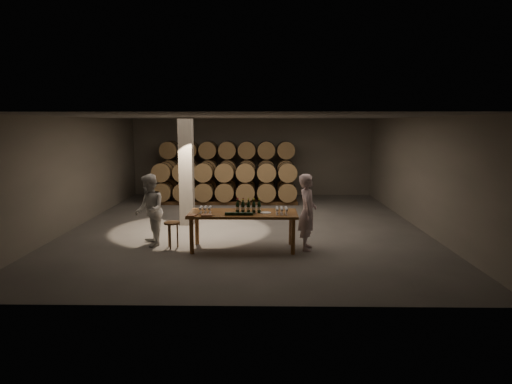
{
  "coord_description": "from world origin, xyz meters",
  "views": [
    {
      "loc": [
        0.5,
        -13.23,
        3.02
      ],
      "look_at": [
        0.28,
        -0.53,
        1.1
      ],
      "focal_mm": 32.0,
      "sensor_mm": 36.0,
      "label": 1
    }
  ],
  "objects_px": {
    "tasting_table": "(243,217)",
    "person_man": "(307,212)",
    "notebook_near": "(207,215)",
    "bottle_cluster": "(248,207)",
    "plate": "(266,213)",
    "person_woman": "(149,210)",
    "stool": "(172,227)"
  },
  "relations": [
    {
      "from": "plate",
      "to": "person_man",
      "type": "height_order",
      "value": "person_man"
    },
    {
      "from": "tasting_table",
      "to": "plate",
      "type": "bearing_deg",
      "value": -5.54
    },
    {
      "from": "bottle_cluster",
      "to": "plate",
      "type": "height_order",
      "value": "bottle_cluster"
    },
    {
      "from": "stool",
      "to": "notebook_near",
      "type": "bearing_deg",
      "value": -27.53
    },
    {
      "from": "tasting_table",
      "to": "person_man",
      "type": "xyz_separation_m",
      "value": [
        1.54,
        -0.01,
        0.12
      ]
    },
    {
      "from": "tasting_table",
      "to": "notebook_near",
      "type": "bearing_deg",
      "value": -154.04
    },
    {
      "from": "plate",
      "to": "notebook_near",
      "type": "xyz_separation_m",
      "value": [
        -1.37,
        -0.35,
        0.01
      ]
    },
    {
      "from": "bottle_cluster",
      "to": "stool",
      "type": "relative_size",
      "value": 0.94
    },
    {
      "from": "notebook_near",
      "to": "person_woman",
      "type": "xyz_separation_m",
      "value": [
        -1.5,
        0.68,
        -0.02
      ]
    },
    {
      "from": "bottle_cluster",
      "to": "notebook_near",
      "type": "height_order",
      "value": "bottle_cluster"
    },
    {
      "from": "stool",
      "to": "person_man",
      "type": "xyz_separation_m",
      "value": [
        3.28,
        -0.09,
        0.39
      ]
    },
    {
      "from": "bottle_cluster",
      "to": "person_woman",
      "type": "relative_size",
      "value": 0.34
    },
    {
      "from": "plate",
      "to": "notebook_near",
      "type": "bearing_deg",
      "value": -165.7
    },
    {
      "from": "tasting_table",
      "to": "bottle_cluster",
      "type": "relative_size",
      "value": 4.32
    },
    {
      "from": "notebook_near",
      "to": "person_man",
      "type": "bearing_deg",
      "value": 5.53
    },
    {
      "from": "tasting_table",
      "to": "plate",
      "type": "relative_size",
      "value": 10.07
    },
    {
      "from": "tasting_table",
      "to": "notebook_near",
      "type": "height_order",
      "value": "notebook_near"
    },
    {
      "from": "notebook_near",
      "to": "stool",
      "type": "relative_size",
      "value": 0.39
    },
    {
      "from": "notebook_near",
      "to": "person_woman",
      "type": "height_order",
      "value": "person_woman"
    },
    {
      "from": "tasting_table",
      "to": "stool",
      "type": "bearing_deg",
      "value": 177.55
    },
    {
      "from": "tasting_table",
      "to": "person_woman",
      "type": "bearing_deg",
      "value": 173.21
    },
    {
      "from": "bottle_cluster",
      "to": "stool",
      "type": "bearing_deg",
      "value": 179.8
    },
    {
      "from": "plate",
      "to": "person_man",
      "type": "xyz_separation_m",
      "value": [
        1.0,
        0.04,
        0.01
      ]
    },
    {
      "from": "tasting_table",
      "to": "notebook_near",
      "type": "relative_size",
      "value": 10.45
    },
    {
      "from": "person_man",
      "to": "person_woman",
      "type": "height_order",
      "value": "person_man"
    },
    {
      "from": "plate",
      "to": "person_woman",
      "type": "xyz_separation_m",
      "value": [
        -2.87,
        0.33,
        -0.01
      ]
    },
    {
      "from": "tasting_table",
      "to": "stool",
      "type": "relative_size",
      "value": 4.05
    },
    {
      "from": "bottle_cluster",
      "to": "person_man",
      "type": "height_order",
      "value": "person_man"
    },
    {
      "from": "plate",
      "to": "person_woman",
      "type": "height_order",
      "value": "person_woman"
    },
    {
      "from": "stool",
      "to": "person_man",
      "type": "bearing_deg",
      "value": -1.51
    },
    {
      "from": "person_man",
      "to": "notebook_near",
      "type": "bearing_deg",
      "value": 105.19
    },
    {
      "from": "plate",
      "to": "person_man",
      "type": "distance_m",
      "value": 1.0
    }
  ]
}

